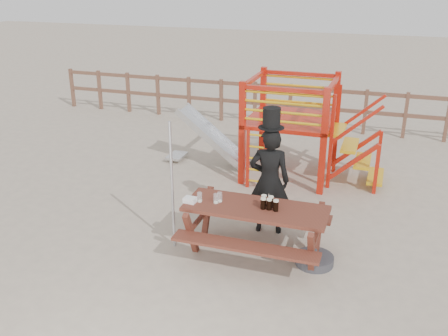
{
  "coord_description": "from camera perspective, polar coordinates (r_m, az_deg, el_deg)",
  "views": [
    {
      "loc": [
        2.1,
        -6.2,
        4.06
      ],
      "look_at": [
        -0.29,
        0.8,
        1.12
      ],
      "focal_mm": 40.0,
      "sensor_mm": 36.0,
      "label": 1
    }
  ],
  "objects": [
    {
      "name": "man_with_hat",
      "position": [
        8.05,
        5.21,
        -1.17
      ],
      "size": [
        0.72,
        0.54,
        2.12
      ],
      "rotation": [
        0.0,
        0.0,
        3.32
      ],
      "color": "black",
      "rests_on": "ground"
    },
    {
      "name": "playground_fort",
      "position": [
        10.42,
        7.17,
        4.83
      ],
      "size": [
        4.71,
        1.84,
        2.1
      ],
      "color": "#B21B0B",
      "rests_on": "ground"
    },
    {
      "name": "stout_pints",
      "position": [
        7.31,
        5.11,
        -4.01
      ],
      "size": [
        0.29,
        0.19,
        0.17
      ],
      "color": "black",
      "rests_on": "picnic_table"
    },
    {
      "name": "metal_pole",
      "position": [
        7.57,
        -5.95,
        -2.13
      ],
      "size": [
        0.04,
        0.04,
        2.04
      ],
      "primitive_type": "cylinder",
      "color": "#B2B2B7",
      "rests_on": "ground"
    },
    {
      "name": "paper_bag",
      "position": [
        7.5,
        -3.9,
        -3.66
      ],
      "size": [
        0.19,
        0.15,
        0.08
      ],
      "primitive_type": "cube",
      "rotation": [
        0.0,
        0.0,
        -0.07
      ],
      "color": "white",
      "rests_on": "picnic_table"
    },
    {
      "name": "picnic_table",
      "position": [
        7.51,
        3.61,
        -6.52
      ],
      "size": [
        2.13,
        1.48,
        0.82
      ],
      "rotation": [
        0.0,
        0.0,
        0.01
      ],
      "color": "maroon",
      "rests_on": "ground"
    },
    {
      "name": "empty_glasses",
      "position": [
        7.48,
        -1.41,
        -3.44
      ],
      "size": [
        0.36,
        0.17,
        0.15
      ],
      "color": "silver",
      "rests_on": "picnic_table"
    },
    {
      "name": "back_fence",
      "position": [
        13.78,
        9.63,
        7.39
      ],
      "size": [
        15.09,
        0.09,
        1.2
      ],
      "color": "brown",
      "rests_on": "ground"
    },
    {
      "name": "ground",
      "position": [
        7.71,
        0.14,
        -10.14
      ],
      "size": [
        60.0,
        60.0,
        0.0
      ],
      "primitive_type": "plane",
      "color": "tan",
      "rests_on": "ground"
    },
    {
      "name": "parasol_base",
      "position": [
        7.63,
        10.29,
        -10.28
      ],
      "size": [
        0.57,
        0.57,
        0.24
      ],
      "color": "#343439",
      "rests_on": "ground"
    }
  ]
}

